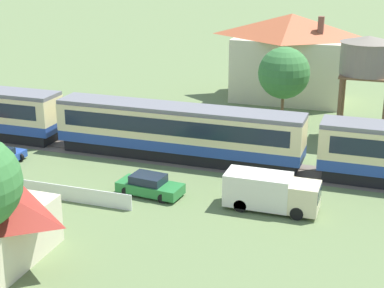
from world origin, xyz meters
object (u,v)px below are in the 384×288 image
passenger_train (181,130)px  water_tower (367,57)px  station_house_terracotta_roof (290,56)px  delivery_truck_cream (270,192)px  parked_car_green (150,186)px  parked_car_blue (0,158)px  yard_tree_2 (284,73)px

passenger_train → water_tower: water_tower is taller
station_house_terracotta_roof → delivery_truck_cream: station_house_terracotta_roof is taller
water_tower → parked_car_green: size_ratio=1.95×
parked_car_blue → yard_tree_2: yard_tree_2 is taller
water_tower → yard_tree_2: (-7.04, 2.44, -2.25)m
parked_car_green → parked_car_blue: 12.53m
station_house_terracotta_roof → water_tower: bearing=-55.3°
passenger_train → delivery_truck_cream: bearing=-39.0°
station_house_terracotta_roof → delivery_truck_cream: (3.82, -27.60, -3.39)m
passenger_train → yard_tree_2: 13.08m
passenger_train → water_tower: size_ratio=6.87×
station_house_terracotta_roof → parked_car_green: bearing=-98.2°
passenger_train → delivery_truck_cream: 10.64m
parked_car_green → yard_tree_2: (5.10, 18.64, 4.05)m
passenger_train → parked_car_green: size_ratio=13.39×
delivery_truck_cream → yard_tree_2: (-2.74, 18.30, 3.51)m
parked_car_blue → water_tower: bearing=-55.9°
station_house_terracotta_roof → parked_car_green: 28.50m
passenger_train → delivery_truck_cream: size_ratio=10.32×
parked_car_blue → yard_tree_2: size_ratio=0.60×
station_house_terracotta_roof → parked_car_blue: bearing=-121.7°
delivery_truck_cream → yard_tree_2: size_ratio=0.82×
passenger_train → parked_car_blue: passenger_train is taller
parked_car_green → delivery_truck_cream: 7.86m
parked_car_blue → delivery_truck_cream: size_ratio=0.74×
passenger_train → parked_car_blue: (-12.08, -5.74, -1.70)m
parked_car_green → delivery_truck_cream: bearing=8.4°
parked_car_green → delivery_truck_cream: (7.83, 0.34, 0.53)m
station_house_terracotta_roof → yard_tree_2: 9.36m
parked_car_blue → passenger_train: bearing=-61.8°
parked_car_green → parked_car_blue: parked_car_green is taller
station_house_terracotta_roof → passenger_train: bearing=-101.9°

